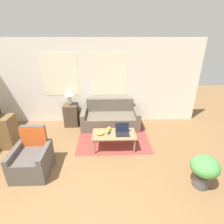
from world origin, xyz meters
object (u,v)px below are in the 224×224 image
at_px(tv_remote, 109,133).
at_px(potted_plant, 204,169).
at_px(laptop, 122,132).
at_px(armchair, 33,159).
at_px(cup_navy, 109,129).
at_px(snack_bowl, 100,133).
at_px(coffee_table, 114,135).
at_px(couch, 110,118).
at_px(table_lamp, 69,94).

distance_m(tv_remote, potted_plant, 2.17).
bearing_deg(laptop, armchair, -158.33).
height_order(cup_navy, snack_bowl, cup_navy).
height_order(laptop, tv_remote, laptop).
xyz_separation_m(armchair, cup_navy, (1.61, 0.95, 0.16)).
bearing_deg(armchair, coffee_table, 24.02).
distance_m(coffee_table, snack_bowl, 0.35).
distance_m(cup_navy, potted_plant, 2.27).
bearing_deg(cup_navy, coffee_table, -55.61).
height_order(couch, coffee_table, couch).
relative_size(table_lamp, snack_bowl, 2.69).
bearing_deg(couch, laptop, -77.13).
xyz_separation_m(couch, potted_plant, (1.66, -2.48, 0.15)).
xyz_separation_m(cup_navy, tv_remote, (0.00, -0.15, -0.03)).
xyz_separation_m(coffee_table, cup_navy, (-0.12, 0.18, 0.08)).
height_order(armchair, tv_remote, armchair).
height_order(laptop, cup_navy, laptop).
bearing_deg(snack_bowl, potted_plant, -33.40).
relative_size(armchair, coffee_table, 0.86).
height_order(coffee_table, cup_navy, cup_navy).
bearing_deg(armchair, laptop, 21.67).
relative_size(armchair, laptop, 2.76).
height_order(table_lamp, coffee_table, table_lamp).
distance_m(laptop, tv_remote, 0.33).
distance_m(coffee_table, laptop, 0.23).
bearing_deg(snack_bowl, cup_navy, 41.46).
distance_m(table_lamp, tv_remote, 1.82).
bearing_deg(table_lamp, cup_navy, -43.67).
xyz_separation_m(couch, coffee_table, (0.07, -1.18, 0.11)).
xyz_separation_m(armchair, potted_plant, (3.33, -0.52, 0.11)).
relative_size(couch, laptop, 5.24).
distance_m(coffee_table, cup_navy, 0.23).
distance_m(armchair, laptop, 2.09).
height_order(table_lamp, tv_remote, table_lamp).
height_order(table_lamp, potted_plant, table_lamp).
height_order(cup_navy, potted_plant, potted_plant).
distance_m(laptop, potted_plant, 1.90).
relative_size(table_lamp, laptop, 1.49).
distance_m(couch, cup_navy, 1.02).
bearing_deg(coffee_table, tv_remote, 165.43).
bearing_deg(tv_remote, cup_navy, 90.42).
xyz_separation_m(laptop, cup_navy, (-0.33, 0.18, -0.02)).
bearing_deg(tv_remote, laptop, -5.97).
xyz_separation_m(couch, armchair, (-1.67, -1.95, 0.03)).
xyz_separation_m(table_lamp, potted_plant, (2.88, -2.59, -0.63)).
distance_m(couch, laptop, 1.23).
relative_size(table_lamp, cup_navy, 5.18).
bearing_deg(snack_bowl, couch, 77.01).
bearing_deg(armchair, snack_bowl, 28.54).
bearing_deg(table_lamp, potted_plant, -41.88).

